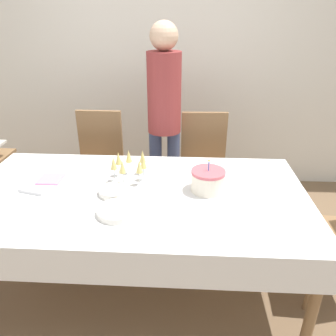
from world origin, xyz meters
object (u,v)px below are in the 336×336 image
(champagne_tray, at_px, (130,168))
(plate_stack_dessert, at_px, (114,191))
(birthday_cake, at_px, (208,180))
(person_standing, at_px, (164,108))
(dining_chair_far_right, at_px, (204,164))
(dining_chair_far_left, at_px, (99,161))
(plate_stack_main, at_px, (118,211))

(champagne_tray, xyz_separation_m, plate_stack_dessert, (-0.07, -0.19, -0.07))
(birthday_cake, bearing_deg, person_standing, 110.70)
(dining_chair_far_right, bearing_deg, birthday_cake, -91.48)
(birthday_cake, relative_size, person_standing, 0.12)
(birthday_cake, height_order, plate_stack_dessert, birthday_cake)
(dining_chair_far_left, bearing_deg, plate_stack_main, -70.19)
(dining_chair_far_right, bearing_deg, person_standing, 173.79)
(champagne_tray, bearing_deg, birthday_cake, -12.69)
(plate_stack_main, relative_size, person_standing, 0.13)
(dining_chair_far_right, distance_m, person_standing, 0.60)
(dining_chair_far_left, xyz_separation_m, person_standing, (0.59, 0.04, 0.49))
(champagne_tray, distance_m, person_standing, 0.80)
(person_standing, bearing_deg, champagne_tray, -102.98)
(dining_chair_far_left, relative_size, dining_chair_far_right, 1.00)
(dining_chair_far_right, distance_m, plate_stack_dessert, 1.11)
(dining_chair_far_right, distance_m, plate_stack_main, 1.26)
(champagne_tray, relative_size, person_standing, 0.18)
(champagne_tray, distance_m, plate_stack_dessert, 0.22)
(birthday_cake, bearing_deg, champagne_tray, 167.31)
(plate_stack_main, bearing_deg, dining_chair_far_right, 64.74)
(birthday_cake, height_order, champagne_tray, birthday_cake)
(plate_stack_dessert, xyz_separation_m, person_standing, (0.25, 0.95, 0.27))
(dining_chair_far_left, distance_m, champagne_tray, 0.88)
(dining_chair_far_left, height_order, dining_chair_far_right, same)
(dining_chair_far_left, height_order, champagne_tray, dining_chair_far_left)
(birthday_cake, height_order, plate_stack_main, birthday_cake)
(dining_chair_far_right, bearing_deg, champagne_tray, -126.14)
(dining_chair_far_left, xyz_separation_m, dining_chair_far_right, (0.94, -0.00, 0.00))
(plate_stack_dessert, distance_m, person_standing, 1.02)
(dining_chair_far_right, height_order, plate_stack_main, dining_chair_far_right)
(dining_chair_far_right, distance_m, birthday_cake, 0.87)
(dining_chair_far_left, distance_m, dining_chair_far_right, 0.94)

